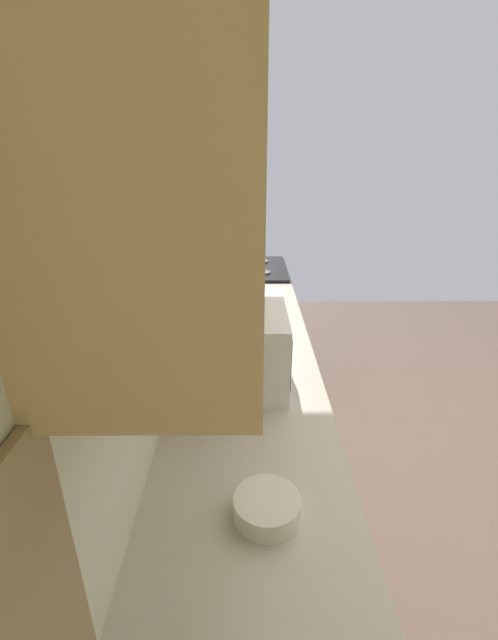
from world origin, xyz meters
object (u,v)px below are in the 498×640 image
at_px(microwave, 243,344).
at_px(oven_range, 248,320).
at_px(kettle, 256,313).
at_px(bowl, 267,506).

bearing_deg(microwave, oven_range, -0.93).
relative_size(microwave, kettle, 2.29).
distance_m(microwave, bowl, 0.73).
xyz_separation_m(microwave, kettle, (0.54, -0.07, -0.08)).
bearing_deg(kettle, microwave, 172.89).
bearing_deg(oven_range, bowl, -178.99).
relative_size(bowl, kettle, 0.87).
distance_m(oven_range, microwave, 1.73).
bearing_deg(kettle, oven_range, 2.18).
bearing_deg(bowl, oven_range, 1.01).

